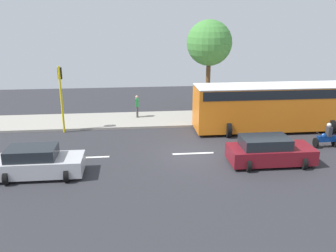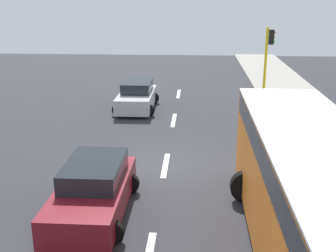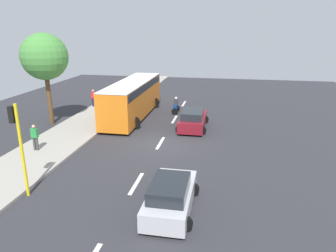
{
  "view_description": "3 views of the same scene",
  "coord_description": "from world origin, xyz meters",
  "px_view_note": "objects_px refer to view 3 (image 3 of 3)",
  "views": [
    {
      "loc": [
        -19.1,
        3.41,
        7.75
      ],
      "look_at": [
        0.7,
        1.39,
        1.5
      ],
      "focal_mm": 38.41,
      "sensor_mm": 36.0,
      "label": 1
    },
    {
      "loc": [
        1.07,
        -15.06,
        6.21
      ],
      "look_at": [
        0.08,
        0.29,
        1.46
      ],
      "focal_mm": 46.27,
      "sensor_mm": 36.0,
      "label": 2
    },
    {
      "loc": [
        -4.26,
        19.95,
        7.67
      ],
      "look_at": [
        -0.66,
        0.63,
        1.48
      ],
      "focal_mm": 33.5,
      "sensor_mm": 36.0,
      "label": 3
    }
  ],
  "objects_px": {
    "motorcycle": "(176,106)",
    "pedestrian_by_tree": "(35,137)",
    "car_maroon": "(193,120)",
    "traffic_light_corner": "(18,137)",
    "pedestrian_near_signal": "(94,97)",
    "street_tree_south": "(44,57)",
    "car_silver": "(170,196)",
    "city_bus": "(133,96)"
  },
  "relations": [
    {
      "from": "traffic_light_corner",
      "to": "motorcycle",
      "type": "bearing_deg",
      "value": -105.86
    },
    {
      "from": "car_maroon",
      "to": "traffic_light_corner",
      "type": "height_order",
      "value": "traffic_light_corner"
    },
    {
      "from": "car_silver",
      "to": "traffic_light_corner",
      "type": "height_order",
      "value": "traffic_light_corner"
    },
    {
      "from": "city_bus",
      "to": "street_tree_south",
      "type": "bearing_deg",
      "value": 29.45
    },
    {
      "from": "car_silver",
      "to": "city_bus",
      "type": "height_order",
      "value": "city_bus"
    },
    {
      "from": "pedestrian_near_signal",
      "to": "street_tree_south",
      "type": "xyz_separation_m",
      "value": [
        1.27,
        5.74,
        4.4
      ]
    },
    {
      "from": "car_silver",
      "to": "pedestrian_near_signal",
      "type": "height_order",
      "value": "pedestrian_near_signal"
    },
    {
      "from": "car_silver",
      "to": "street_tree_south",
      "type": "distance_m",
      "value": 16.96
    },
    {
      "from": "car_maroon",
      "to": "motorcycle",
      "type": "height_order",
      "value": "motorcycle"
    },
    {
      "from": "car_maroon",
      "to": "pedestrian_by_tree",
      "type": "relative_size",
      "value": 2.65
    },
    {
      "from": "car_silver",
      "to": "traffic_light_corner",
      "type": "bearing_deg",
      "value": -0.34
    },
    {
      "from": "motorcycle",
      "to": "pedestrian_by_tree",
      "type": "distance_m",
      "value": 13.36
    },
    {
      "from": "car_maroon",
      "to": "traffic_light_corner",
      "type": "bearing_deg",
      "value": 60.65
    },
    {
      "from": "pedestrian_by_tree",
      "to": "traffic_light_corner",
      "type": "relative_size",
      "value": 0.38
    },
    {
      "from": "car_silver",
      "to": "car_maroon",
      "type": "height_order",
      "value": "same"
    },
    {
      "from": "traffic_light_corner",
      "to": "street_tree_south",
      "type": "bearing_deg",
      "value": -65.46
    },
    {
      "from": "motorcycle",
      "to": "street_tree_south",
      "type": "xyz_separation_m",
      "value": [
        9.62,
        5.28,
        4.82
      ]
    },
    {
      "from": "pedestrian_by_tree",
      "to": "traffic_light_corner",
      "type": "distance_m",
      "value": 5.98
    },
    {
      "from": "motorcycle",
      "to": "city_bus",
      "type": "bearing_deg",
      "value": 27.63
    },
    {
      "from": "pedestrian_by_tree",
      "to": "pedestrian_near_signal",
      "type": "bearing_deg",
      "value": -84.71
    },
    {
      "from": "street_tree_south",
      "to": "pedestrian_by_tree",
      "type": "bearing_deg",
      "value": 111.64
    },
    {
      "from": "car_silver",
      "to": "motorcycle",
      "type": "height_order",
      "value": "motorcycle"
    },
    {
      "from": "car_maroon",
      "to": "street_tree_south",
      "type": "height_order",
      "value": "street_tree_south"
    },
    {
      "from": "car_maroon",
      "to": "city_bus",
      "type": "bearing_deg",
      "value": -23.84
    },
    {
      "from": "car_maroon",
      "to": "car_silver",
      "type": "bearing_deg",
      "value": 91.58
    },
    {
      "from": "city_bus",
      "to": "pedestrian_near_signal",
      "type": "bearing_deg",
      "value": -25.91
    },
    {
      "from": "street_tree_south",
      "to": "car_silver",
      "type": "bearing_deg",
      "value": 137.53
    },
    {
      "from": "motorcycle",
      "to": "pedestrian_near_signal",
      "type": "relative_size",
      "value": 0.91
    },
    {
      "from": "city_bus",
      "to": "street_tree_south",
      "type": "relative_size",
      "value": 1.5
    },
    {
      "from": "car_maroon",
      "to": "traffic_light_corner",
      "type": "distance_m",
      "value": 13.81
    },
    {
      "from": "car_maroon",
      "to": "pedestrian_by_tree",
      "type": "height_order",
      "value": "pedestrian_by_tree"
    },
    {
      "from": "city_bus",
      "to": "traffic_light_corner",
      "type": "distance_m",
      "value": 14.45
    },
    {
      "from": "car_maroon",
      "to": "pedestrian_near_signal",
      "type": "relative_size",
      "value": 2.65
    },
    {
      "from": "city_bus",
      "to": "pedestrian_by_tree",
      "type": "relative_size",
      "value": 6.51
    },
    {
      "from": "city_bus",
      "to": "pedestrian_near_signal",
      "type": "height_order",
      "value": "city_bus"
    },
    {
      "from": "car_silver",
      "to": "car_maroon",
      "type": "distance_m",
      "value": 11.93
    },
    {
      "from": "car_silver",
      "to": "motorcycle",
      "type": "xyz_separation_m",
      "value": [
        2.4,
        -16.28,
        -0.07
      ]
    },
    {
      "from": "car_silver",
      "to": "street_tree_south",
      "type": "height_order",
      "value": "street_tree_south"
    },
    {
      "from": "pedestrian_near_signal",
      "to": "traffic_light_corner",
      "type": "xyz_separation_m",
      "value": [
        -3.73,
        16.69,
        1.87
      ]
    },
    {
      "from": "street_tree_south",
      "to": "city_bus",
      "type": "bearing_deg",
      "value": -150.55
    },
    {
      "from": "car_maroon",
      "to": "motorcycle",
      "type": "distance_m",
      "value": 4.82
    },
    {
      "from": "car_maroon",
      "to": "city_bus",
      "type": "xyz_separation_m",
      "value": [
        5.63,
        -2.49,
        1.13
      ]
    }
  ]
}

